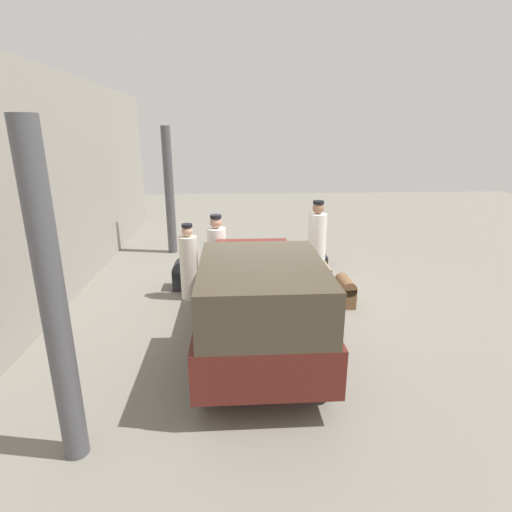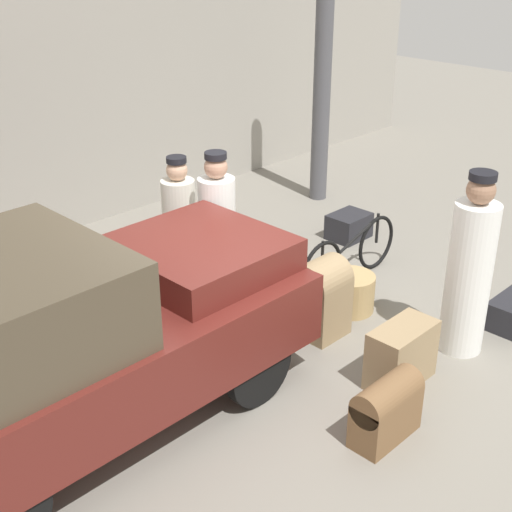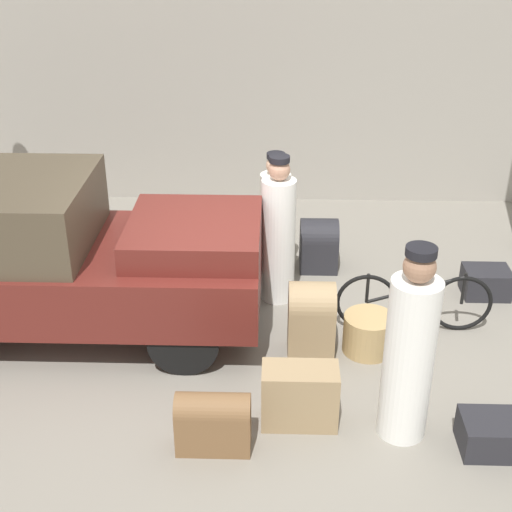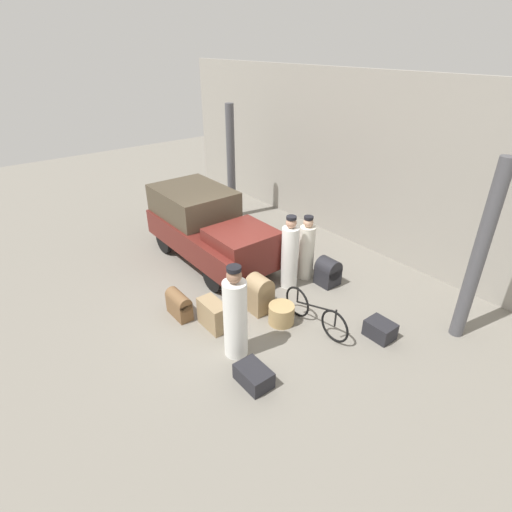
{
  "view_description": "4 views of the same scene",
  "coord_description": "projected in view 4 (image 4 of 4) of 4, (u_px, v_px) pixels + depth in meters",
  "views": [
    {
      "loc": [
        -7.45,
        0.66,
        3.35
      ],
      "look_at": [
        0.2,
        0.2,
        0.95
      ],
      "focal_mm": 28.0,
      "sensor_mm": 36.0,
      "label": 1
    },
    {
      "loc": [
        -4.16,
        -4.1,
        3.87
      ],
      "look_at": [
        0.2,
        0.2,
        0.95
      ],
      "focal_mm": 50.0,
      "sensor_mm": 36.0,
      "label": 2
    },
    {
      "loc": [
        0.4,
        -6.3,
        4.3
      ],
      "look_at": [
        0.2,
        0.2,
        0.95
      ],
      "focal_mm": 50.0,
      "sensor_mm": 36.0,
      "label": 3
    },
    {
      "loc": [
        6.18,
        -4.53,
        5.09
      ],
      "look_at": [
        0.2,
        0.2,
        0.95
      ],
      "focal_mm": 28.0,
      "sensor_mm": 36.0,
      "label": 4
    }
  ],
  "objects": [
    {
      "name": "ground_plane",
      "position": [
        244.0,
        292.0,
        9.16
      ],
      "size": [
        30.0,
        30.0,
        0.0
      ],
      "primitive_type": "plane",
      "color": "gray"
    },
    {
      "name": "trunk_wicker_pale",
      "position": [
        260.0,
        293.0,
        8.34
      ],
      "size": [
        0.47,
        0.45,
        0.83
      ],
      "color": "#937A56",
      "rests_on": "ground"
    },
    {
      "name": "conductor_in_dark_uniform",
      "position": [
        307.0,
        250.0,
        9.4
      ],
      "size": [
        0.37,
        0.37,
        1.59
      ],
      "color": "silver",
      "rests_on": "ground"
    },
    {
      "name": "suitcase_black_upright",
      "position": [
        380.0,
        330.0,
        7.7
      ],
      "size": [
        0.53,
        0.42,
        0.33
      ],
      "color": "#232328",
      "rests_on": "ground"
    },
    {
      "name": "canopy_pillar_right",
      "position": [
        479.0,
        255.0,
        7.03
      ],
      "size": [
        0.25,
        0.25,
        3.5
      ],
      "color": "#4C4C51",
      "rests_on": "ground"
    },
    {
      "name": "station_building_facade",
      "position": [
        369.0,
        165.0,
        10.31
      ],
      "size": [
        16.0,
        0.15,
        4.5
      ],
      "color": "gray",
      "rests_on": "ground"
    },
    {
      "name": "trunk_umber_medium",
      "position": [
        328.0,
        272.0,
        9.31
      ],
      "size": [
        0.47,
        0.46,
        0.66
      ],
      "color": "#232328",
      "rests_on": "ground"
    },
    {
      "name": "trunk_large_brown",
      "position": [
        213.0,
        315.0,
        7.92
      ],
      "size": [
        0.68,
        0.35,
        0.58
      ],
      "color": "#937A56",
      "rests_on": "ground"
    },
    {
      "name": "suitcase_small_leather",
      "position": [
        254.0,
        376.0,
        6.66
      ],
      "size": [
        0.62,
        0.43,
        0.31
      ],
      "color": "#232328",
      "rests_on": "ground"
    },
    {
      "name": "porter_with_bicycle",
      "position": [
        290.0,
        255.0,
        9.02
      ],
      "size": [
        0.39,
        0.39,
        1.75
      ],
      "color": "white",
      "rests_on": "ground"
    },
    {
      "name": "trunk_barrel_dark",
      "position": [
        179.0,
        304.0,
        8.23
      ],
      "size": [
        0.64,
        0.29,
        0.56
      ],
      "color": "brown",
      "rests_on": "ground"
    },
    {
      "name": "bicycle",
      "position": [
        315.0,
        313.0,
        7.88
      ],
      "size": [
        1.69,
        0.04,
        0.71
      ],
      "color": "black",
      "rests_on": "ground"
    },
    {
      "name": "wicker_basket",
      "position": [
        281.0,
        314.0,
        8.08
      ],
      "size": [
        0.53,
        0.53,
        0.41
      ],
      "color": "tan",
      "rests_on": "ground"
    },
    {
      "name": "truck",
      "position": [
        208.0,
        225.0,
        10.17
      ],
      "size": [
        3.87,
        1.77,
        1.72
      ],
      "color": "black",
      "rests_on": "ground"
    },
    {
      "name": "canopy_pillar_left",
      "position": [
        231.0,
        163.0,
        12.27
      ],
      "size": [
        0.25,
        0.25,
        3.5
      ],
      "color": "#4C4C51",
      "rests_on": "ground"
    },
    {
      "name": "porter_standing_middle",
      "position": [
        235.0,
        316.0,
        6.99
      ],
      "size": [
        0.43,
        0.43,
        1.83
      ],
      "color": "white",
      "rests_on": "ground"
    }
  ]
}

